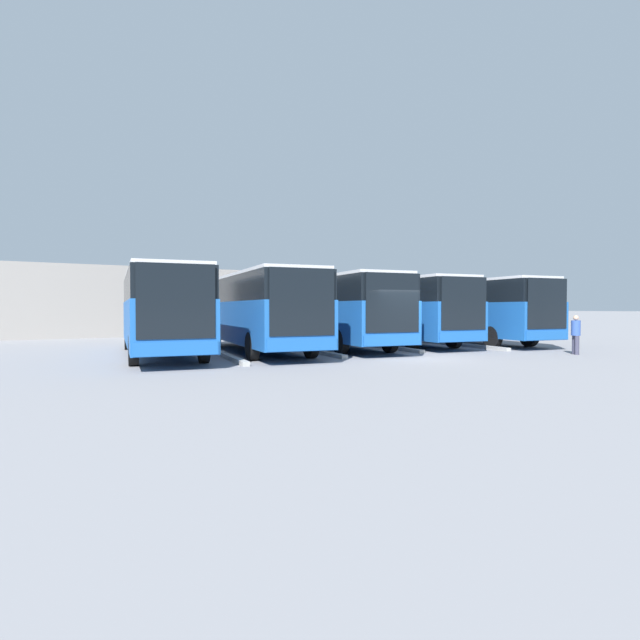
% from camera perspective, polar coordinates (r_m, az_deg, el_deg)
% --- Properties ---
extents(ground_plane, '(600.00, 600.00, 0.00)m').
position_cam_1_polar(ground_plane, '(18.68, 10.15, -4.29)').
color(ground_plane, gray).
extents(bus_0, '(3.80, 11.18, 3.24)m').
position_cam_1_polar(bus_0, '(27.46, 16.21, 1.26)').
color(bus_0, '#19519E').
rests_on(bus_0, ground_plane).
extents(curb_divider_0, '(1.01, 6.43, 0.15)m').
position_cam_1_polar(curb_divider_0, '(25.01, 15.71, -2.72)').
color(curb_divider_0, '#9E9E99').
rests_on(curb_divider_0, ground_plane).
extents(bus_1, '(3.80, 11.18, 3.24)m').
position_cam_1_polar(bus_1, '(25.62, 8.50, 1.29)').
color(bus_1, '#19519E').
rests_on(bus_1, ground_plane).
extents(curb_divider_1, '(1.01, 6.43, 0.15)m').
position_cam_1_polar(curb_divider_1, '(23.23, 7.15, -2.99)').
color(curb_divider_1, '#9E9E99').
rests_on(curb_divider_1, ground_plane).
extents(bus_2, '(3.80, 11.18, 3.24)m').
position_cam_1_polar(bus_2, '(23.15, 1.40, 1.30)').
color(bus_2, '#19519E').
rests_on(bus_2, ground_plane).
extents(curb_divider_2, '(1.01, 6.43, 0.15)m').
position_cam_1_polar(curb_divider_2, '(20.86, -0.91, -3.48)').
color(curb_divider_2, '#9E9E99').
rests_on(curb_divider_2, ground_plane).
extents(bus_3, '(3.80, 11.18, 3.24)m').
position_cam_1_polar(bus_3, '(21.07, -7.17, 1.29)').
color(bus_3, '#19519E').
rests_on(bus_3, ground_plane).
extents(curb_divider_3, '(1.01, 6.43, 0.15)m').
position_cam_1_polar(curb_divider_3, '(18.96, -10.76, -3.98)').
color(curb_divider_3, '#9E9E99').
rests_on(curb_divider_3, ground_plane).
extents(bus_4, '(3.80, 11.18, 3.24)m').
position_cam_1_polar(bus_4, '(20.27, -17.77, 1.23)').
color(bus_4, '#19519E').
rests_on(bus_4, ground_plane).
extents(pedestrian, '(0.47, 0.47, 1.55)m').
position_cam_1_polar(pedestrian, '(22.15, 27.19, -1.37)').
color(pedestrian, '#38384C').
rests_on(pedestrian, ground_plane).
extents(station_building, '(42.12, 13.76, 4.51)m').
position_cam_1_polar(station_building, '(40.52, -12.33, 1.96)').
color(station_building, gray).
rests_on(station_building, ground_plane).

